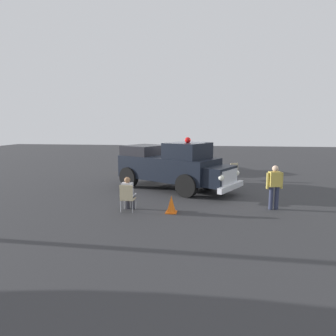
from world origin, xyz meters
name	(u,v)px	position (x,y,z in m)	size (l,w,h in m)	color
ground_plane	(180,186)	(0.00, 0.00, 0.00)	(60.00, 60.00, 0.00)	#333335
vintage_fire_truck	(172,165)	(0.71, -0.33, 1.20)	(4.76, 6.26, 2.59)	black
classic_hot_rod	(186,160)	(-5.30, -0.12, 0.75)	(4.67, 3.90, 1.46)	black
lawn_chair_near_truck	(127,196)	(4.81, -1.46, 0.59)	(0.51, 0.52, 1.02)	#B7BABF
lawn_chair_by_car	(233,170)	(-1.97, 2.86, 0.59)	(0.67, 0.66, 1.02)	#B7BABF
lawn_chair_spare	(133,164)	(-3.93, -3.54, 0.59)	(0.67, 0.67, 1.02)	#B7BABF
spectator_seated	(128,192)	(4.67, -1.46, 0.70)	(0.54, 0.40, 1.29)	#383842
spectator_standing	(274,184)	(3.74, 3.91, 0.96)	(0.34, 0.65, 1.68)	#2D334C
traffic_cone	(171,204)	(4.69, 0.15, 0.31)	(0.40, 0.40, 0.64)	orange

